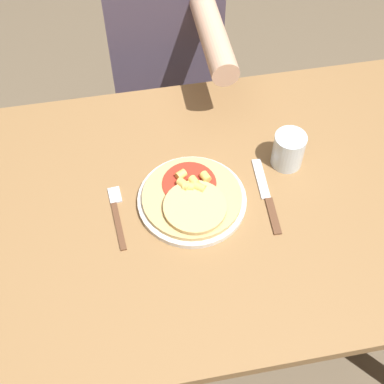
% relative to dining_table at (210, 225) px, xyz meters
% --- Properties ---
extents(ground_plane, '(8.00, 8.00, 0.00)m').
position_rel_dining_table_xyz_m(ground_plane, '(0.00, 0.00, -0.62)').
color(ground_plane, brown).
extents(dining_table, '(1.29, 0.80, 0.73)m').
position_rel_dining_table_xyz_m(dining_table, '(0.00, 0.00, 0.00)').
color(dining_table, olive).
rests_on(dining_table, ground_plane).
extents(plate, '(0.26, 0.26, 0.01)m').
position_rel_dining_table_xyz_m(plate, '(-0.04, 0.01, 0.11)').
color(plate, silver).
rests_on(plate, dining_table).
extents(pizza, '(0.23, 0.23, 0.04)m').
position_rel_dining_table_xyz_m(pizza, '(-0.04, 0.00, 0.13)').
color(pizza, tan).
rests_on(pizza, plate).
extents(fork, '(0.03, 0.18, 0.00)m').
position_rel_dining_table_xyz_m(fork, '(-0.22, 0.00, 0.11)').
color(fork, brown).
rests_on(fork, dining_table).
extents(knife, '(0.03, 0.22, 0.00)m').
position_rel_dining_table_xyz_m(knife, '(0.13, -0.01, 0.11)').
color(knife, brown).
rests_on(knife, dining_table).
extents(drinking_glass, '(0.08, 0.08, 0.09)m').
position_rel_dining_table_xyz_m(drinking_glass, '(0.21, 0.08, 0.15)').
color(drinking_glass, silver).
rests_on(drinking_glass, dining_table).
extents(person_diner, '(0.34, 0.52, 1.21)m').
position_rel_dining_table_xyz_m(person_diner, '(-0.02, 0.65, 0.08)').
color(person_diner, '#2D2D38').
rests_on(person_diner, ground_plane).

